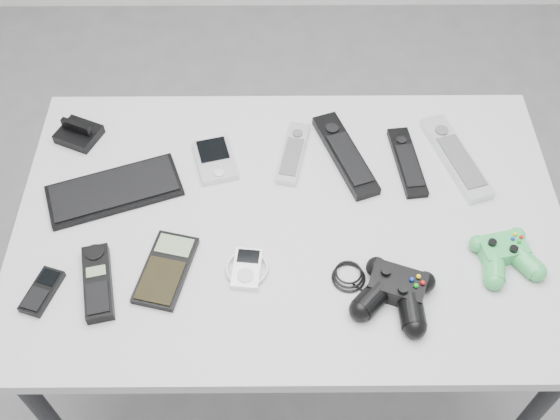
{
  "coord_description": "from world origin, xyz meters",
  "views": [
    {
      "loc": [
        -0.0,
        -0.87,
        1.87
      ],
      "look_at": [
        0.0,
        -0.05,
        0.79
      ],
      "focal_mm": 42.0,
      "sensor_mm": 36.0,
      "label": 1
    }
  ],
  "objects_px": {
    "pda": "(215,160)",
    "mobile_phone": "(42,291)",
    "remote_silver_a": "(293,153)",
    "remote_black_b": "(407,161)",
    "remote_black_a": "(345,154)",
    "pda_keyboard": "(114,190)",
    "calculator": "(166,269)",
    "controller_black": "(396,291)",
    "mp3_player": "(247,268)",
    "desk": "(290,236)",
    "cordless_handset": "(98,282)",
    "controller_green": "(505,254)",
    "remote_silver_b": "(456,157)"
  },
  "relations": [
    {
      "from": "pda",
      "to": "remote_black_b",
      "type": "xyz_separation_m",
      "value": [
        0.43,
        -0.01,
        -0.0
      ]
    },
    {
      "from": "pda",
      "to": "remote_black_a",
      "type": "distance_m",
      "value": 0.29
    },
    {
      "from": "cordless_handset",
      "to": "pda_keyboard",
      "type": "bearing_deg",
      "value": 78.19
    },
    {
      "from": "remote_silver_a",
      "to": "mobile_phone",
      "type": "distance_m",
      "value": 0.6
    },
    {
      "from": "pda",
      "to": "mp3_player",
      "type": "relative_size",
      "value": 1.38
    },
    {
      "from": "remote_black_b",
      "to": "mobile_phone",
      "type": "bearing_deg",
      "value": -162.96
    },
    {
      "from": "remote_black_a",
      "to": "mobile_phone",
      "type": "height_order",
      "value": "remote_black_a"
    },
    {
      "from": "remote_black_a",
      "to": "remote_black_b",
      "type": "xyz_separation_m",
      "value": [
        0.14,
        -0.02,
        -0.0
      ]
    },
    {
      "from": "mp3_player",
      "to": "mobile_phone",
      "type": "bearing_deg",
      "value": -166.95
    },
    {
      "from": "pda",
      "to": "mobile_phone",
      "type": "xyz_separation_m",
      "value": [
        -0.31,
        -0.33,
        -0.0
      ]
    },
    {
      "from": "cordless_handset",
      "to": "mp3_player",
      "type": "distance_m",
      "value": 0.29
    },
    {
      "from": "remote_black_a",
      "to": "calculator",
      "type": "distance_m",
      "value": 0.48
    },
    {
      "from": "remote_black_b",
      "to": "controller_green",
      "type": "distance_m",
      "value": 0.3
    },
    {
      "from": "desk",
      "to": "pda",
      "type": "xyz_separation_m",
      "value": [
        -0.16,
        0.15,
        0.08
      ]
    },
    {
      "from": "cordless_handset",
      "to": "controller_green",
      "type": "relative_size",
      "value": 1.21
    },
    {
      "from": "pda_keyboard",
      "to": "remote_black_b",
      "type": "distance_m",
      "value": 0.64
    },
    {
      "from": "remote_silver_a",
      "to": "cordless_handset",
      "type": "xyz_separation_m",
      "value": [
        -0.38,
        -0.34,
        0.0
      ]
    },
    {
      "from": "pda",
      "to": "remote_black_a",
      "type": "bearing_deg",
      "value": -12.09
    },
    {
      "from": "desk",
      "to": "controller_black",
      "type": "height_order",
      "value": "controller_black"
    },
    {
      "from": "remote_silver_a",
      "to": "remote_black_a",
      "type": "xyz_separation_m",
      "value": [
        0.12,
        -0.01,
        0.0
      ]
    },
    {
      "from": "calculator",
      "to": "pda_keyboard",
      "type": "bearing_deg",
      "value": 136.74
    },
    {
      "from": "pda_keyboard",
      "to": "pda",
      "type": "height_order",
      "value": "pda"
    },
    {
      "from": "remote_black_a",
      "to": "remote_black_b",
      "type": "distance_m",
      "value": 0.14
    },
    {
      "from": "cordless_handset",
      "to": "calculator",
      "type": "relative_size",
      "value": 0.98
    },
    {
      "from": "remote_silver_a",
      "to": "remote_black_a",
      "type": "height_order",
      "value": "remote_black_a"
    },
    {
      "from": "pda",
      "to": "mobile_phone",
      "type": "height_order",
      "value": "pda"
    },
    {
      "from": "controller_black",
      "to": "controller_green",
      "type": "distance_m",
      "value": 0.24
    },
    {
      "from": "cordless_handset",
      "to": "controller_green",
      "type": "xyz_separation_m",
      "value": [
        0.8,
        0.06,
        0.01
      ]
    },
    {
      "from": "remote_silver_a",
      "to": "controller_green",
      "type": "distance_m",
      "value": 0.5
    },
    {
      "from": "pda_keyboard",
      "to": "remote_silver_b",
      "type": "bearing_deg",
      "value": -13.15
    },
    {
      "from": "pda",
      "to": "desk",
      "type": "bearing_deg",
      "value": -57.71
    },
    {
      "from": "desk",
      "to": "mobile_phone",
      "type": "xyz_separation_m",
      "value": [
        -0.48,
        -0.18,
        0.08
      ]
    },
    {
      "from": "pda_keyboard",
      "to": "pda",
      "type": "distance_m",
      "value": 0.23
    },
    {
      "from": "pda",
      "to": "mp3_player",
      "type": "bearing_deg",
      "value": -89.32
    },
    {
      "from": "remote_silver_b",
      "to": "controller_green",
      "type": "relative_size",
      "value": 1.83
    },
    {
      "from": "remote_silver_b",
      "to": "remote_black_b",
      "type": "bearing_deg",
      "value": 168.51
    },
    {
      "from": "desk",
      "to": "mobile_phone",
      "type": "relative_size",
      "value": 11.4
    },
    {
      "from": "pda",
      "to": "remote_black_a",
      "type": "relative_size",
      "value": 0.5
    },
    {
      "from": "desk",
      "to": "calculator",
      "type": "distance_m",
      "value": 0.29
    },
    {
      "from": "pda",
      "to": "controller_green",
      "type": "relative_size",
      "value": 0.92
    },
    {
      "from": "remote_black_b",
      "to": "remote_silver_a",
      "type": "bearing_deg",
      "value": 167.19
    },
    {
      "from": "calculator",
      "to": "controller_black",
      "type": "xyz_separation_m",
      "value": [
        0.44,
        -0.06,
        0.02
      ]
    },
    {
      "from": "remote_silver_a",
      "to": "mobile_phone",
      "type": "height_order",
      "value": "remote_silver_a"
    },
    {
      "from": "pda",
      "to": "remote_black_a",
      "type": "xyz_separation_m",
      "value": [
        0.29,
        0.01,
        0.0
      ]
    },
    {
      "from": "desk",
      "to": "cordless_handset",
      "type": "height_order",
      "value": "cordless_handset"
    },
    {
      "from": "calculator",
      "to": "remote_black_b",
      "type": "bearing_deg",
      "value": 42.35
    },
    {
      "from": "pda",
      "to": "remote_silver_a",
      "type": "height_order",
      "value": "same"
    },
    {
      "from": "mp3_player",
      "to": "calculator",
      "type": "bearing_deg",
      "value": -173.45
    },
    {
      "from": "pda_keyboard",
      "to": "calculator",
      "type": "distance_m",
      "value": 0.24
    },
    {
      "from": "remote_black_b",
      "to": "pda",
      "type": "bearing_deg",
      "value": 172.29
    }
  ]
}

